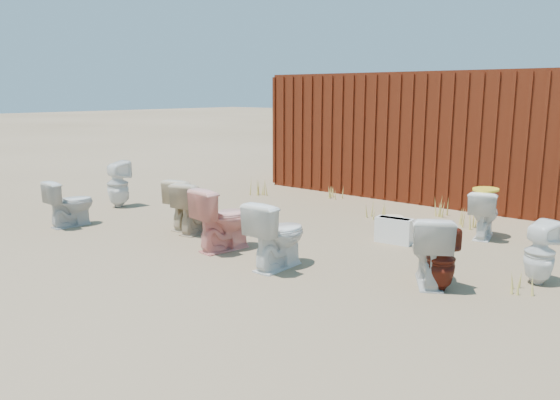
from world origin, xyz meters
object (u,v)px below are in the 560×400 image
Objects in this scene: toilet_back_yellowlid at (484,214)px; toilet_front_a at (70,203)px; toilet_front_pink at (224,219)px; toilet_back_e at (540,253)px; toilet_back_a at (118,184)px; toilet_front_c at (277,234)px; toilet_front_maroon at (441,260)px; loose_tank at (394,230)px; toilet_back_beige_right at (197,207)px; shipping_container at (426,134)px; toilet_front_e at (430,249)px; toilet_back_beige_left at (189,203)px.

toilet_front_a is at bearing 21.93° from toilet_back_yellowlid.
toilet_back_e is at bearing -152.15° from toilet_front_pink.
toilet_back_a is (-3.41, 0.68, 0.00)m from toilet_front_pink.
toilet_front_c is 2.87m from toilet_back_e.
toilet_front_c is 1.22× the size of toilet_front_maroon.
loose_tank is (-1.98, 0.47, -0.17)m from toilet_back_e.
toilet_back_beige_right is (2.45, -0.31, -0.04)m from toilet_back_a.
shipping_container is 9.03× the size of toilet_front_maroon.
toilet_front_e is 2.30m from toilet_back_yellowlid.
shipping_container is 3.60m from toilet_back_yellowlid.
toilet_back_beige_left reaches higher than toilet_back_e.
loose_tank is at bearing -123.80° from toilet_front_pink.
loose_tank is at bearing -148.26° from toilet_front_a.
toilet_front_pink reaches higher than toilet_front_c.
toilet_back_e is at bearing -51.86° from shipping_container.
toilet_back_beige_left is (-2.26, 0.61, -0.02)m from toilet_front_c.
toilet_back_beige_left is (2.16, -0.21, -0.03)m from toilet_back_a.
toilet_front_pink is at bearing -164.11° from toilet_front_a.
toilet_front_e reaches higher than toilet_back_e.
toilet_back_beige_right reaches higher than toilet_back_e.
toilet_front_a is at bearing 17.49° from toilet_back_beige_right.
shipping_container reaches higher than toilet_back_yellowlid.
shipping_container reaches higher than toilet_front_e.
toilet_front_maroon is at bearing 168.79° from toilet_back_beige_right.
loose_tank is (1.36, -3.79, -1.02)m from shipping_container.
toilet_front_c is at bearing -169.40° from toilet_front_a.
toilet_front_e is at bearing -55.27° from loose_tank.
shipping_container is 7.21× the size of toilet_front_pink.
toilet_back_a is at bearing -15.09° from toilet_back_beige_left.
toilet_front_maroon is at bearing -62.97° from shipping_container.
toilet_back_e is 2.04m from loose_tank.
toilet_front_c reaches higher than toilet_front_e.
shipping_container is 5.57m from toilet_front_pink.
toilet_back_beige_right is (0.29, -0.10, -0.00)m from toilet_back_beige_left.
toilet_back_e is at bearing 115.12° from toilet_back_yellowlid.
toilet_front_c is 1.06× the size of toilet_back_beige_right.
toilet_front_c is at bearing 154.34° from toilet_back_beige_right.
toilet_front_maroon is 1.84m from loose_tank.
toilet_back_a is 5.08m from loose_tank.
toilet_front_c is at bearing 170.18° from toilet_back_a.
loose_tank is (2.51, 1.34, -0.20)m from toilet_back_beige_right.
toilet_front_e is (2.63, 0.50, -0.03)m from toilet_front_pink.
loose_tank is at bearing 40.54° from toilet_back_yellowlid.
toilet_front_pink is 1.02m from toilet_back_beige_right.
toilet_back_a is (-0.66, 1.30, 0.06)m from toilet_front_a.
toilet_front_a is 3.80m from toilet_front_c.
toilet_back_beige_left is at bearing -30.71° from toilet_back_beige_right.
toilet_front_maroon is 0.86× the size of toilet_front_e.
toilet_front_pink reaches higher than toilet_back_beige_left.
toilet_front_pink is 2.84m from toilet_front_maroon.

